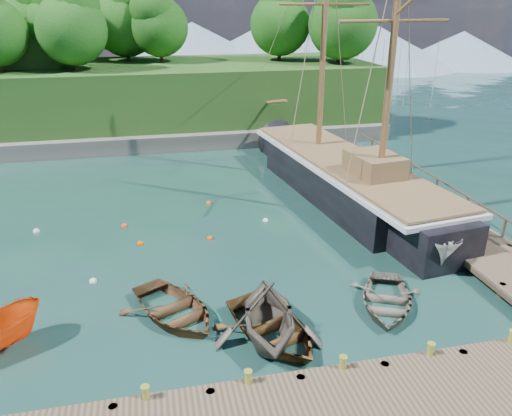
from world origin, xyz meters
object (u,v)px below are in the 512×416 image
(rowboat_0, at_px, (175,317))
(rowboat_1, at_px, (268,339))
(rowboat_2, at_px, (272,336))
(schooner, at_px, (345,181))
(rowboat_3, at_px, (385,306))
(cabin_boat_white, at_px, (434,255))

(rowboat_0, bearing_deg, rowboat_1, -61.58)
(rowboat_2, height_order, schooner, schooner)
(rowboat_2, height_order, rowboat_3, rowboat_2)
(rowboat_0, relative_size, rowboat_2, 0.99)
(cabin_boat_white, bearing_deg, schooner, 123.61)
(rowboat_0, height_order, cabin_boat_white, cabin_boat_white)
(rowboat_1, bearing_deg, cabin_boat_white, 34.66)
(rowboat_1, bearing_deg, rowboat_3, 19.80)
(rowboat_0, distance_m, cabin_boat_white, 12.65)
(rowboat_0, distance_m, rowboat_1, 3.80)
(rowboat_0, xyz_separation_m, rowboat_3, (8.19, -1.08, 0.00))
(rowboat_3, distance_m, cabin_boat_white, 5.51)
(cabin_boat_white, bearing_deg, rowboat_3, -116.36)
(rowboat_3, bearing_deg, cabin_boat_white, 64.86)
(rowboat_1, height_order, cabin_boat_white, rowboat_1)
(rowboat_3, height_order, cabin_boat_white, cabin_boat_white)
(rowboat_2, distance_m, schooner, 14.58)
(rowboat_3, height_order, schooner, schooner)
(rowboat_0, xyz_separation_m, schooner, (10.99, 10.42, 1.04))
(rowboat_0, distance_m, rowboat_2, 3.87)
(rowboat_0, relative_size, rowboat_1, 1.00)
(rowboat_0, xyz_separation_m, rowboat_2, (3.35, -1.95, 0.00))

